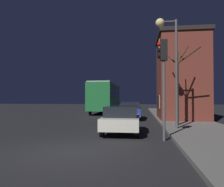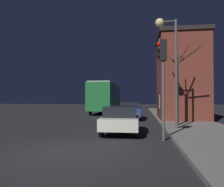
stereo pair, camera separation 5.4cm
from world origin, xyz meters
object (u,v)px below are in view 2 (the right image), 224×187
Objects in this scene: traffic_light at (163,68)px; streetlamp at (168,46)px; car_near_lane at (121,119)px; car_mid_lane at (131,110)px; bare_tree at (178,86)px; bus at (106,96)px.

streetlamp is at bearing 78.94° from traffic_light.
car_near_lane is at bearing 137.63° from traffic_light.
car_mid_lane is at bearing 88.76° from car_near_lane.
bare_tree is at bearing -57.08° from car_mid_lane.
car_mid_lane is at bearing 100.56° from traffic_light.
traffic_light is at bearing -73.33° from bus.
traffic_light is at bearing -42.37° from car_near_lane.
traffic_light is 4.88m from bare_tree.
bare_tree is (1.41, 4.64, -0.53)m from traffic_light.
car_near_lane is at bearing -91.24° from car_mid_lane.
streetlamp reaches higher than bus.
bare_tree is (0.82, 1.62, -2.18)m from streetlamp.
bus is at bearing 117.23° from bare_tree.
bare_tree reaches higher than car_mid_lane.
traffic_light is 18.45m from bus.
streetlamp reaches higher than traffic_light.
car_mid_lane is (3.50, -8.08, -1.38)m from bus.
bus is (-5.88, 14.63, -2.60)m from streetlamp.
car_mid_lane is (-2.38, 6.55, -3.98)m from streetlamp.
car_near_lane is at bearing -78.14° from bus.
bus is at bearing 101.86° from car_near_lane.
traffic_light is (-0.59, -3.02, -1.65)m from streetlamp.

